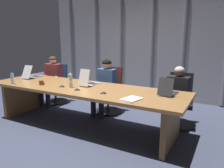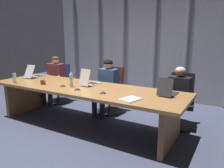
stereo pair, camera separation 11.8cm
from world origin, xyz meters
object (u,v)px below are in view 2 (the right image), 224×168
object	(u,v)px
person_center	(177,94)
conference_mic_left_side	(63,86)
water_bottle_secondary	(15,78)
laptop_left_end	(35,75)
conference_mic_right_side	(77,89)
person_left_mid	(106,83)
laptop_center	(168,92)
laptop_left_mid	(90,82)
water_bottle_primary	(71,81)
office_chair_left_mid	(111,95)
spiral_notepad	(130,99)
conference_mic_middle	(103,92)
coffee_mug_near	(43,82)
office_chair_center	(180,107)
office_chair_left_end	(59,88)

from	to	relation	value
person_center	conference_mic_left_side	distance (m)	2.10
person_center	water_bottle_secondary	distance (m)	3.12
laptop_left_end	conference_mic_right_side	world-z (taller)	laptop_left_end
person_left_mid	water_bottle_secondary	distance (m)	1.83
person_center	conference_mic_left_side	xyz separation A→B (m)	(-1.87, -0.94, 0.13)
person_center	laptop_center	bearing A→B (deg)	0.92
water_bottle_secondary	conference_mic_left_side	size ratio (longest dim) A/B	2.05
conference_mic_right_side	laptop_left_mid	bearing A→B (deg)	95.55
laptop_left_mid	water_bottle_primary	size ratio (longest dim) A/B	1.66
laptop_left_end	laptop_center	size ratio (longest dim) A/B	1.20
office_chair_left_mid	laptop_center	bearing A→B (deg)	64.32
laptop_left_mid	spiral_notepad	size ratio (longest dim) A/B	1.23
laptop_center	person_left_mid	xyz separation A→B (m)	(-1.49, 0.56, -0.13)
laptop_center	water_bottle_primary	xyz separation A→B (m)	(-1.67, -0.35, 0.06)
laptop_left_mid	water_bottle_secondary	xyz separation A→B (m)	(-1.36, -0.62, 0.04)
laptop_left_mid	conference_mic_middle	distance (m)	0.68
coffee_mug_near	spiral_notepad	world-z (taller)	coffee_mug_near
office_chair_left_mid	conference_mic_middle	bearing A→B (deg)	25.34
conference_mic_middle	office_chair_left_mid	bearing A→B (deg)	115.08
office_chair_center	person_left_mid	size ratio (longest dim) A/B	0.83
laptop_left_end	water_bottle_primary	world-z (taller)	laptop_left_end
laptop_left_end	office_chair_left_end	world-z (taller)	laptop_left_end
conference_mic_left_side	conference_mic_middle	bearing A→B (deg)	-2.97
person_left_mid	person_center	xyz separation A→B (m)	(1.52, -0.01, -0.04)
person_left_mid	conference_mic_middle	world-z (taller)	person_left_mid
laptop_left_mid	coffee_mug_near	size ratio (longest dim) A/B	3.44
laptop_center	office_chair_center	xyz separation A→B (m)	(0.05, 0.71, -0.44)
office_chair_center	water_bottle_secondary	distance (m)	3.24
laptop_left_mid	office_chair_left_mid	bearing A→B (deg)	3.59
laptop_center	conference_mic_middle	world-z (taller)	laptop_center
laptop_left_end	laptop_center	bearing A→B (deg)	-94.77
person_center	water_bottle_secondary	xyz separation A→B (m)	(-2.87, -1.21, 0.22)
laptop_left_mid	office_chair_left_mid	distance (m)	0.88
person_center	coffee_mug_near	world-z (taller)	person_center
office_chair_center	water_bottle_secondary	world-z (taller)	same
person_center	spiral_notepad	world-z (taller)	person_center
conference_mic_left_side	conference_mic_right_side	xyz separation A→B (m)	(0.40, -0.07, 0.00)
laptop_left_mid	laptop_center	bearing A→B (deg)	-83.98
office_chair_left_end	coffee_mug_near	size ratio (longest dim) A/B	7.63
coffee_mug_near	water_bottle_secondary	bearing A→B (deg)	-159.37
laptop_center	office_chair_left_mid	size ratio (longest dim) A/B	0.41
person_left_mid	coffee_mug_near	bearing A→B (deg)	-36.38
laptop_center	office_chair_center	size ratio (longest dim) A/B	0.42
laptop_left_mid	conference_mic_right_side	size ratio (longest dim) A/B	3.94
office_chair_left_end	conference_mic_right_side	bearing A→B (deg)	46.39
spiral_notepad	water_bottle_secondary	bearing A→B (deg)	-161.15
laptop_center	water_bottle_secondary	xyz separation A→B (m)	(-2.84, -0.66, 0.05)
laptop_left_mid	office_chair_left_mid	xyz separation A→B (m)	(0.01, 0.76, -0.45)
conference_mic_left_side	spiral_notepad	world-z (taller)	conference_mic_left_side
person_left_mid	coffee_mug_near	distance (m)	1.30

